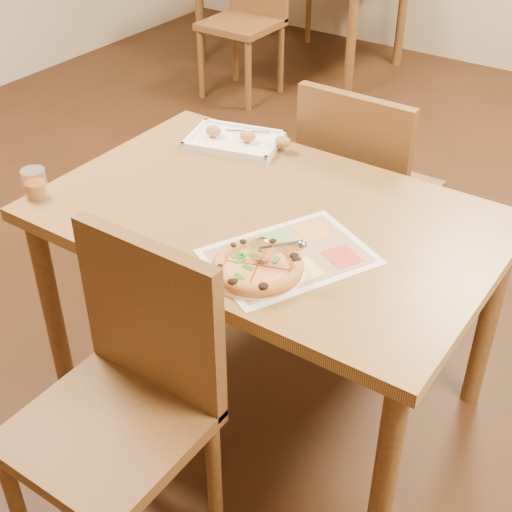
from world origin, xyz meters
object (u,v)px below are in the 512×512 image
Objects in this scene: chair_near at (130,373)px; bg_chair_near at (250,1)px; appetizer_tray at (237,141)px; pizza at (258,267)px; dining_table at (268,237)px; glass_tumbler at (35,185)px; menu at (289,257)px; plate at (256,270)px; pizza_cutter at (275,249)px; chair_far at (361,176)px.

bg_chair_near is (-1.60, 2.80, 0.00)m from chair_near.
chair_near is 0.97m from appetizer_tray.
bg_chair_near is 3.03m from pizza.
dining_table is 2.77× the size of bg_chair_near.
dining_table is at bearing -53.95° from bg_chair_near.
menu is at bearing 11.39° from glass_tumbler.
pizza is at bearing -61.31° from dining_table.
plate is 2.78× the size of glass_tumbler.
pizza_cutter is 0.80m from glass_tumbler.
bg_chair_near is at bearing 111.41° from glass_tumbler.
appetizer_tray is 4.14× the size of glass_tumbler.
plate is at bearing -108.27° from menu.
bg_chair_near is (-1.60, 1.60, 0.00)m from chair_far.
pizza is (0.15, -0.87, 0.18)m from chair_far.
chair_near is at bearing -111.68° from plate.
dining_table is 2.77× the size of chair_near.
bg_chair_near is 1.28× the size of appetizer_tray.
chair_far is at bearing 90.00° from chair_near.
plate is 0.11m from menu.
plate is 1.05× the size of pizza.
dining_table is 0.25m from menu.
chair_near is 5.31× the size of glass_tumbler.
chair_near is 3.22m from bg_chair_near.
pizza is (0.15, 0.34, 0.18)m from chair_near.
glass_tumbler is at bearing 155.00° from chair_near.
chair_near is 3.35× the size of pizza_cutter.
plate is (0.14, 0.34, 0.16)m from chair_near.
glass_tumbler is (0.99, -2.51, 0.19)m from bg_chair_near.
chair_far is 0.47m from appetizer_tray.
glass_tumbler reaches higher than dining_table.
menu is (0.02, 0.11, -0.02)m from pizza.
pizza_cutter is at bearing 102.06° from chair_far.
chair_far reaches higher than pizza.
menu is at bearing 102.62° from chair_far.
chair_near and bg_chair_near have the same top height.
dining_table is 2.77× the size of chair_far.
appetizer_tray is (-0.33, 0.30, 0.10)m from dining_table.
dining_table is 0.31m from plate.
dining_table is at bearing 117.66° from plate.
chair_far is at bearing 84.21° from pizza_cutter.
chair_near is at bearing 90.00° from chair_far.
plate is at bearing -62.34° from dining_table.
menu is (0.78, 0.16, -0.04)m from glass_tumbler.
plate is at bearing -177.54° from pizza_cutter.
dining_table is 0.32m from pizza.
pizza_cutter is (1.78, -2.44, 0.23)m from bg_chair_near.
appetizer_tray is (-0.51, 0.54, -0.06)m from pizza_cutter.
chair_far is at bearing 56.16° from glass_tumbler.
pizza is 0.07m from pizza_cutter.
pizza_cutter reaches higher than menu.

